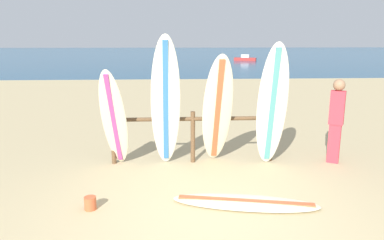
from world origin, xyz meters
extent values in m
plane|color=tan|center=(0.00, 0.00, 0.00)|extent=(120.00, 120.00, 0.00)
cube|color=navy|center=(0.00, 58.00, 0.00)|extent=(120.00, 80.00, 0.01)
cylinder|color=brown|center=(-1.69, 2.52, 0.53)|extent=(0.09, 0.09, 1.05)
cylinder|color=brown|center=(-0.09, 2.52, 0.53)|extent=(0.09, 0.09, 1.05)
cylinder|color=brown|center=(1.50, 2.52, 0.53)|extent=(0.09, 0.09, 1.05)
cylinder|color=brown|center=(-0.09, 2.52, 0.90)|extent=(3.29, 0.08, 0.08)
ellipsoid|color=beige|center=(-1.60, 2.20, 0.98)|extent=(0.57, 0.90, 1.97)
cube|color=#A53F8C|center=(-1.60, 2.20, 0.98)|extent=(0.18, 0.80, 1.82)
ellipsoid|color=silver|center=(-0.62, 2.16, 1.28)|extent=(0.59, 0.86, 2.56)
cube|color=#3372B2|center=(-0.62, 2.16, 1.28)|extent=(0.13, 0.79, 2.36)
ellipsoid|color=beige|center=(0.36, 2.25, 1.11)|extent=(0.61, 1.01, 2.23)
cube|color=#CC5933|center=(0.36, 2.25, 1.11)|extent=(0.13, 0.93, 2.06)
ellipsoid|color=silver|center=(1.38, 2.09, 1.21)|extent=(0.61, 0.75, 2.43)
cube|color=teal|center=(1.38, 2.09, 1.21)|extent=(0.15, 0.67, 2.24)
ellipsoid|color=beige|center=(0.59, 0.52, 0.04)|extent=(2.30, 1.02, 0.07)
cube|color=#CC5933|center=(0.59, 0.52, 0.04)|extent=(2.03, 0.51, 0.08)
cube|color=#D8333F|center=(2.75, 2.34, 0.40)|extent=(0.27, 0.24, 0.80)
cube|color=#D8333F|center=(2.75, 2.34, 1.13)|extent=(0.32, 0.29, 0.67)
sphere|color=#997051|center=(2.75, 2.34, 1.59)|extent=(0.23, 0.23, 0.23)
cube|color=#B22D28|center=(7.84, 36.54, 0.18)|extent=(2.56, 1.52, 0.35)
cube|color=silver|center=(7.84, 36.54, 0.54)|extent=(1.00, 0.78, 0.36)
cylinder|color=#CC5933|center=(-1.73, 0.50, 0.10)|extent=(0.18, 0.18, 0.20)
camera|label=1|loc=(-0.51, -4.52, 2.47)|focal=33.94mm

